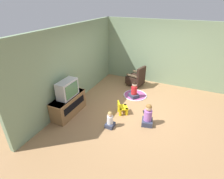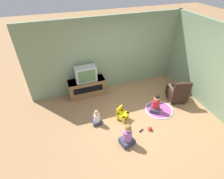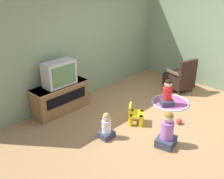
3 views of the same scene
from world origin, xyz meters
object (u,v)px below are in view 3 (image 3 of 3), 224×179
object	(u,v)px
tv_cabinet	(61,97)
black_armchair	(180,78)
child_watching_left	(167,94)
remote_control	(170,127)
toy_ball	(179,121)
child_watching_right	(106,127)
television	(59,74)
child_watching_center	(167,131)
yellow_kid_chair	(135,115)

from	to	relation	value
tv_cabinet	black_armchair	bearing A→B (deg)	-25.27
child_watching_left	remote_control	bearing A→B (deg)	166.78
remote_control	toy_ball	bearing A→B (deg)	-33.88
remote_control	tv_cabinet	bearing A→B (deg)	92.66
tv_cabinet	child_watching_right	distance (m)	1.44
toy_ball	child_watching_right	bearing A→B (deg)	151.10
television	child_watching_right	bearing A→B (deg)	-92.20
child_watching_right	remote_control	world-z (taller)	child_watching_right
child_watching_right	toy_ball	xyz separation A→B (m)	(1.33, -0.74, -0.16)
television	remote_control	xyz separation A→B (m)	(1.04, -2.09, -0.87)
black_armchair	child_watching_left	bearing A→B (deg)	28.87
child_watching_right	remote_control	distance (m)	1.31
child_watching_right	tv_cabinet	bearing A→B (deg)	90.05
television	child_watching_center	xyz separation A→B (m)	(0.49, -2.33, -0.59)
television	black_armchair	xyz separation A→B (m)	(2.78, -1.28, -0.55)
remote_control	child_watching_center	bearing A→B (deg)	-179.70
black_armchair	yellow_kid_chair	size ratio (longest dim) A/B	2.09
child_watching_center	tv_cabinet	bearing A→B (deg)	89.85
child_watching_right	yellow_kid_chair	bearing A→B (deg)	-3.16
child_watching_left	child_watching_center	size ratio (longest dim) A/B	0.93
black_armchair	child_watching_left	distance (m)	0.98
television	remote_control	world-z (taller)	television
child_watching_center	remote_control	size ratio (longest dim) A/B	4.37
child_watching_left	child_watching_right	xyz separation A→B (m)	(-1.87, 0.10, -0.05)
television	yellow_kid_chair	bearing A→B (deg)	-64.43
remote_control	child_watching_right	bearing A→B (deg)	124.34
tv_cabinet	black_armchair	xyz separation A→B (m)	(2.78, -1.31, 0.01)
child_watching_left	toy_ball	world-z (taller)	child_watching_left
television	child_watching_center	world-z (taller)	television
tv_cabinet	black_armchair	size ratio (longest dim) A/B	1.47
toy_ball	child_watching_left	bearing A→B (deg)	49.88
child_watching_left	toy_ball	bearing A→B (deg)	179.47
black_armchair	toy_ball	bearing A→B (deg)	45.69
child_watching_left	yellow_kid_chair	bearing A→B (deg)	128.26
tv_cabinet	remote_control	xyz separation A→B (m)	(1.04, -2.13, -0.31)
television	toy_ball	xyz separation A→B (m)	(1.28, -2.14, -0.82)
tv_cabinet	child_watching_center	world-z (taller)	child_watching_center
toy_ball	remote_control	world-z (taller)	toy_ball
tv_cabinet	yellow_kid_chair	xyz separation A→B (m)	(0.70, -1.51, -0.15)
black_armchair	toy_ball	size ratio (longest dim) A/B	7.15
yellow_kid_chair	remote_control	world-z (taller)	yellow_kid_chair
child_watching_left	child_watching_center	world-z (taller)	child_watching_center
yellow_kid_chair	child_watching_center	distance (m)	0.89
yellow_kid_chair	remote_control	size ratio (longest dim) A/B	2.65
child_watching_left	child_watching_right	size ratio (longest dim) A/B	1.23
television	toy_ball	world-z (taller)	television
child_watching_left	child_watching_right	bearing A→B (deg)	126.63
tv_cabinet	child_watching_center	xyz separation A→B (m)	(0.49, -2.37, -0.03)
television	child_watching_right	xyz separation A→B (m)	(-0.05, -1.40, -0.66)
toy_ball	remote_control	bearing A→B (deg)	169.42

